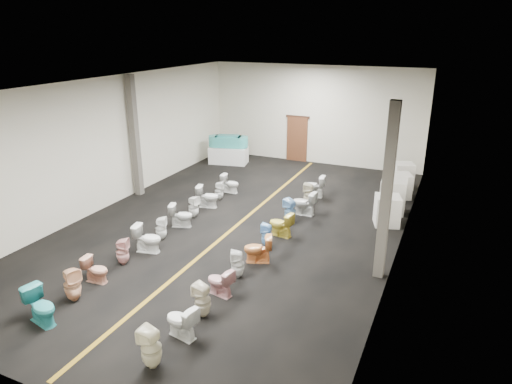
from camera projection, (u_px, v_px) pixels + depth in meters
floor at (239, 224)px, 14.92m from camera, size 16.00×16.00×0.00m
ceiling at (237, 83)px, 13.39m from camera, size 16.00×16.00×0.00m
wall_back at (315, 115)px, 21.02m from camera, size 10.00×0.00×10.00m
wall_front at (17, 279)px, 7.28m from camera, size 10.00×0.00×10.00m
wall_left at (111, 142)px, 16.07m from camera, size 0.00×16.00×16.00m
wall_right at (405, 177)px, 12.23m from camera, size 0.00×16.00×16.00m
aisle_stripe at (239, 223)px, 14.91m from camera, size 0.12×15.60×0.01m
back_door at (297, 139)px, 21.69m from camera, size 1.00×0.10×2.10m
door_frame at (298, 117)px, 21.33m from camera, size 1.15×0.08×0.10m
column_left at (135, 137)px, 16.84m from camera, size 0.25×0.25×4.50m
column_right at (387, 194)px, 11.04m from camera, size 0.25×0.25×4.50m
display_table at (229, 155)px, 21.48m from camera, size 1.88×1.20×0.78m
bathtub at (228, 141)px, 21.24m from camera, size 1.82×0.96×0.55m
appliance_crate_a at (387, 210)px, 14.69m from camera, size 0.95×0.95×0.98m
appliance_crate_b at (393, 196)px, 15.68m from camera, size 0.91×0.91×1.17m
appliance_crate_c at (399, 186)px, 17.13m from camera, size 1.04×1.04×0.91m
appliance_crate_d at (403, 176)px, 18.08m from camera, size 0.92×0.92×1.02m
toilet_left_0 at (41, 306)px, 9.77m from camera, size 0.89×0.62×0.82m
toilet_left_1 at (72, 284)px, 10.58m from camera, size 0.50×0.50×0.85m
toilet_left_2 at (96, 270)px, 11.40m from camera, size 0.69×0.43×0.67m
toilet_left_3 at (122, 252)px, 12.23m from camera, size 0.44×0.44×0.75m
toilet_left_4 at (148, 239)px, 12.93m from camera, size 0.87×0.60×0.81m
toilet_left_5 at (161, 228)px, 13.70m from camera, size 0.43×0.42×0.72m
toilet_left_6 at (181, 215)px, 14.59m from camera, size 0.83×0.62×0.76m
toilet_left_7 at (194, 207)px, 15.31m from camera, size 0.39×0.39×0.75m
toilet_left_8 at (208, 196)px, 16.18m from camera, size 0.86×0.61×0.79m
toilet_left_9 at (219, 191)px, 16.88m from camera, size 0.40×0.39×0.70m
toilet_left_10 at (230, 184)px, 17.65m from camera, size 0.70×0.41×0.71m
toilet_right_0 at (151, 348)px, 8.47m from camera, size 0.41×0.40×0.86m
toilet_right_1 at (181, 321)px, 9.33m from camera, size 0.80×0.55×0.75m
toilet_right_2 at (203, 300)px, 10.00m from camera, size 0.42×0.41×0.80m
toilet_right_3 at (220, 282)px, 10.82m from camera, size 0.75×0.52×0.70m
toilet_right_4 at (238, 264)px, 11.60m from camera, size 0.45×0.45×0.74m
toilet_right_5 at (258, 249)px, 12.35m from camera, size 0.87×0.69×0.78m
toilet_right_6 at (267, 235)px, 13.26m from camera, size 0.37×0.36×0.71m
toilet_right_7 at (281, 224)px, 13.91m from camera, size 0.81×0.53×0.77m
toilet_right_8 at (290, 211)px, 14.83m from camera, size 0.50×0.50×0.84m
toilet_right_9 at (304, 203)px, 15.51m from camera, size 0.84×0.51×0.83m
toilet_right_10 at (309, 194)px, 16.35m from camera, size 0.42×0.41×0.82m
toilet_right_11 at (314, 186)px, 17.18m from camera, size 0.86×0.54×0.84m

